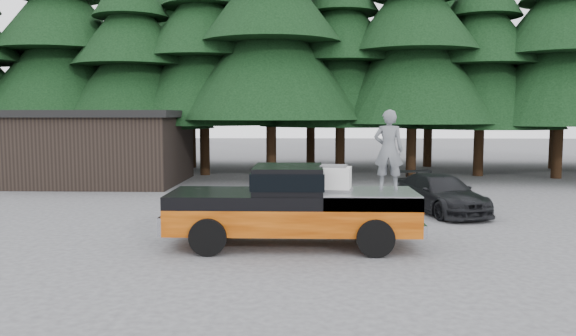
{
  "coord_description": "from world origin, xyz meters",
  "views": [
    {
      "loc": [
        0.72,
        -13.25,
        3.14
      ],
      "look_at": [
        0.29,
        0.0,
        1.86
      ],
      "focal_mm": 35.0,
      "sensor_mm": 36.0,
      "label": 1
    }
  ],
  "objects_px": {
    "air_compressor": "(334,179)",
    "parked_car": "(440,194)",
    "man_on_bed": "(389,150)",
    "utility_building": "(93,146)",
    "pickup_truck": "(292,218)"
  },
  "relations": [
    {
      "from": "man_on_bed",
      "to": "parked_car",
      "type": "xyz_separation_m",
      "value": [
        2.32,
        4.47,
        -1.68
      ]
    },
    {
      "from": "man_on_bed",
      "to": "parked_car",
      "type": "height_order",
      "value": "man_on_bed"
    },
    {
      "from": "air_compressor",
      "to": "parked_car",
      "type": "height_order",
      "value": "air_compressor"
    },
    {
      "from": "air_compressor",
      "to": "parked_car",
      "type": "bearing_deg",
      "value": 61.92
    },
    {
      "from": "parked_car",
      "to": "utility_building",
      "type": "distance_m",
      "value": 15.86
    },
    {
      "from": "air_compressor",
      "to": "man_on_bed",
      "type": "distance_m",
      "value": 1.51
    },
    {
      "from": "man_on_bed",
      "to": "parked_car",
      "type": "bearing_deg",
      "value": -106.57
    },
    {
      "from": "man_on_bed",
      "to": "utility_building",
      "type": "relative_size",
      "value": 0.23
    },
    {
      "from": "air_compressor",
      "to": "man_on_bed",
      "type": "height_order",
      "value": "man_on_bed"
    },
    {
      "from": "air_compressor",
      "to": "utility_building",
      "type": "bearing_deg",
      "value": 140.13
    },
    {
      "from": "pickup_truck",
      "to": "parked_car",
      "type": "xyz_separation_m",
      "value": [
        4.6,
        4.73,
        -0.06
      ]
    },
    {
      "from": "air_compressor",
      "to": "man_on_bed",
      "type": "relative_size",
      "value": 0.41
    },
    {
      "from": "pickup_truck",
      "to": "man_on_bed",
      "type": "xyz_separation_m",
      "value": [
        2.29,
        0.26,
        1.62
      ]
    },
    {
      "from": "pickup_truck",
      "to": "air_compressor",
      "type": "height_order",
      "value": "air_compressor"
    },
    {
      "from": "man_on_bed",
      "to": "parked_car",
      "type": "relative_size",
      "value": 0.46
    }
  ]
}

